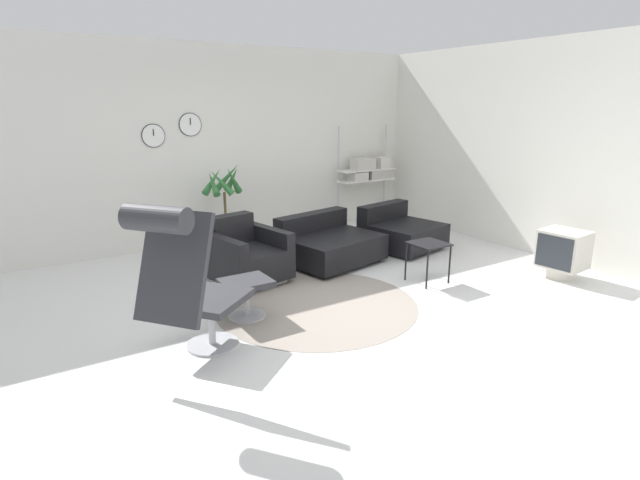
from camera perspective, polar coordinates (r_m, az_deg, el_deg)
ground_plane at (r=5.34m, az=1.04°, el=-6.55°), size 12.00×12.00×0.00m
wall_back at (r=7.49m, az=-11.05°, el=10.54°), size 12.00×0.09×2.80m
wall_right at (r=7.31m, az=23.38°, el=9.47°), size 0.06×12.00×2.80m
round_rug at (r=5.15m, az=-0.44°, el=-7.35°), size 2.07×2.07×0.01m
lounge_chair at (r=3.91m, az=-15.17°, el=-3.61°), size 1.09×1.01×1.33m
ottoman at (r=4.83m, az=-8.44°, el=-5.67°), size 0.45×0.39×0.38m
armchair_red at (r=5.79m, az=-8.44°, el=-2.00°), size 0.90×0.93×0.74m
couch_low at (r=6.42m, az=1.02°, el=-0.63°), size 1.31×1.15×0.60m
couch_second at (r=7.14m, az=9.17°, el=0.82°), size 1.08×1.10×0.60m
side_table at (r=5.80m, az=12.29°, el=-0.88°), size 0.39×0.39×0.46m
crt_television at (r=6.49m, az=26.02°, el=-1.24°), size 0.48×0.52×0.57m
potted_plant at (r=7.05m, az=-10.84°, el=4.17°), size 0.60×0.58×1.21m
shelf_unit at (r=8.54m, az=5.69°, el=7.91°), size 1.04×0.28×1.65m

